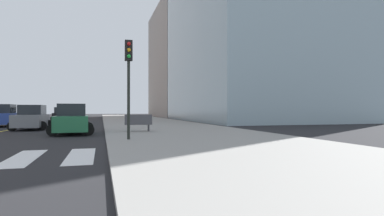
# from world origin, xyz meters

# --- Properties ---
(sidewalk_kerb_east) EXTENTS (10.00, 120.00, 0.15)m
(sidewalk_kerb_east) POSITION_xyz_m (12.20, 20.00, 0.07)
(sidewalk_kerb_east) COLOR gray
(sidewalk_kerb_east) RESTS_ON ground
(lane_divider_paint) EXTENTS (0.16, 80.00, 0.01)m
(lane_divider_paint) POSITION_xyz_m (0.00, 40.00, 0.01)
(lane_divider_paint) COLOR yellow
(lane_divider_paint) RESTS_ON ground
(parking_garage_concrete) EXTENTS (18.00, 24.00, 24.20)m
(parking_garage_concrete) POSITION_xyz_m (27.61, 60.84, 12.10)
(parking_garage_concrete) COLOR gray
(parking_garage_concrete) RESTS_ON ground
(car_white_nearest) EXTENTS (2.80, 4.42, 1.96)m
(car_white_nearest) POSITION_xyz_m (1.72, 49.21, 0.91)
(car_white_nearest) COLOR silver
(car_white_nearest) RESTS_ON ground
(car_red_second) EXTENTS (2.55, 3.99, 1.76)m
(car_red_second) POSITION_xyz_m (2.00, 56.65, 0.82)
(car_red_second) COLOR red
(car_red_second) RESTS_ON ground
(car_black_third) EXTENTS (2.74, 4.31, 1.90)m
(car_black_third) POSITION_xyz_m (1.91, 36.97, 0.89)
(car_black_third) COLOR black
(car_black_third) RESTS_ON ground
(car_green_fourth) EXTENTS (2.88, 4.50, 1.98)m
(car_green_fourth) POSITION_xyz_m (5.13, 14.27, 0.92)
(car_green_fourth) COLOR #236B42
(car_green_fourth) RESTS_ON ground
(car_blue_sixth) EXTENTS (2.97, 4.71, 2.09)m
(car_blue_sixth) POSITION_xyz_m (-1.86, 25.56, 0.98)
(car_blue_sixth) COLOR #2D479E
(car_blue_sixth) RESTS_ON ground
(car_gray_seventh) EXTENTS (2.82, 4.45, 1.97)m
(car_gray_seventh) POSITION_xyz_m (1.65, 19.97, 0.92)
(car_gray_seventh) COLOR slate
(car_gray_seventh) RESTS_ON ground
(traffic_light_near_corner) EXTENTS (0.36, 0.41, 4.84)m
(traffic_light_near_corner) POSITION_xyz_m (8.25, 8.00, 3.55)
(traffic_light_near_corner) COLOR black
(traffic_light_near_corner) RESTS_ON sidewalk_kerb_east
(park_bench) EXTENTS (1.84, 0.70, 1.12)m
(park_bench) POSITION_xyz_m (9.35, 13.48, 0.69)
(park_bench) COLOR #47474C
(park_bench) RESTS_ON sidewalk_kerb_east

